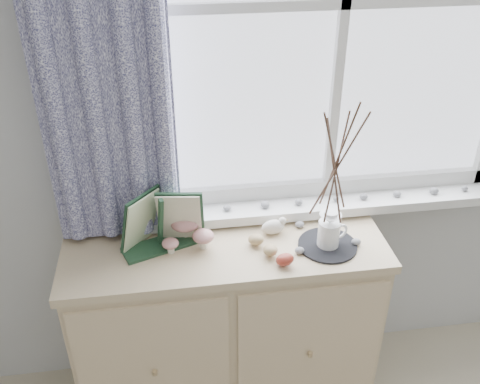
{
  "coord_description": "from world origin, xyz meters",
  "views": [
    {
      "loc": [
        -0.33,
        0.17,
        2.05
      ],
      "look_at": [
        -0.1,
        1.7,
        1.1
      ],
      "focal_mm": 40.0,
      "sensor_mm": 36.0,
      "label": 1
    }
  ],
  "objects_px": {
    "botanical_book": "(161,224)",
    "toadstool_cluster": "(188,228)",
    "sideboard": "(226,326)",
    "twig_pitcher": "(336,163)"
  },
  "relations": [
    {
      "from": "botanical_book",
      "to": "toadstool_cluster",
      "type": "height_order",
      "value": "botanical_book"
    },
    {
      "from": "sideboard",
      "to": "toadstool_cluster",
      "type": "distance_m",
      "value": 0.51
    },
    {
      "from": "botanical_book",
      "to": "toadstool_cluster",
      "type": "bearing_deg",
      "value": 4.66
    },
    {
      "from": "toadstool_cluster",
      "to": "twig_pitcher",
      "type": "xyz_separation_m",
      "value": [
        0.51,
        -0.1,
        0.29
      ]
    },
    {
      "from": "toadstool_cluster",
      "to": "botanical_book",
      "type": "bearing_deg",
      "value": -155.12
    },
    {
      "from": "sideboard",
      "to": "toadstool_cluster",
      "type": "bearing_deg",
      "value": 165.01
    },
    {
      "from": "sideboard",
      "to": "twig_pitcher",
      "type": "relative_size",
      "value": 1.97
    },
    {
      "from": "sideboard",
      "to": "twig_pitcher",
      "type": "height_order",
      "value": "twig_pitcher"
    },
    {
      "from": "toadstool_cluster",
      "to": "twig_pitcher",
      "type": "relative_size",
      "value": 0.31
    },
    {
      "from": "toadstool_cluster",
      "to": "twig_pitcher",
      "type": "distance_m",
      "value": 0.59
    }
  ]
}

